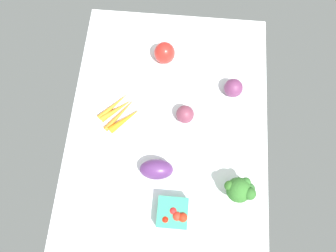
{
  "coord_description": "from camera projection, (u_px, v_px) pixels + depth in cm",
  "views": [
    {
      "loc": [
        -38.65,
        -3.32,
        117.66
      ],
      "look_at": [
        0.0,
        0.0,
        4.0
      ],
      "focal_mm": 33.99,
      "sensor_mm": 36.0,
      "label": 1
    }
  ],
  "objects": [
    {
      "name": "red_onion_center",
      "position": [
        233.0,
        88.0,
        1.23
      ],
      "size": [
        7.3,
        7.3,
        7.3
      ],
      "primitive_type": "sphere",
      "color": "#6F325C",
      "rests_on": "tablecloth"
    },
    {
      "name": "broccoli_head",
      "position": [
        241.0,
        190.0,
        1.07
      ],
      "size": [
        8.65,
        10.61,
        11.23
      ],
      "color": "#99CE76",
      "rests_on": "tablecloth"
    },
    {
      "name": "tablecloth",
      "position": [
        168.0,
        129.0,
        1.23
      ],
      "size": [
        104.0,
        76.0,
        2.0
      ],
      "primitive_type": "cube",
      "color": "white",
      "rests_on": "ground"
    },
    {
      "name": "bell_pepper_red",
      "position": [
        165.0,
        53.0,
        1.27
      ],
      "size": [
        11.41,
        11.41,
        9.4
      ],
      "primitive_type": "ellipsoid",
      "rotation": [
        0.0,
        0.0,
        1.05
      ],
      "color": "red",
      "rests_on": "tablecloth"
    },
    {
      "name": "berry_basket",
      "position": [
        173.0,
        213.0,
        1.09
      ],
      "size": [
        10.37,
        10.37,
        6.82
      ],
      "color": "teal",
      "rests_on": "tablecloth"
    },
    {
      "name": "eggplant",
      "position": [
        156.0,
        169.0,
        1.13
      ],
      "size": [
        8.07,
        12.48,
        7.3
      ],
      "primitive_type": "ellipsoid",
      "rotation": [
        0.0,
        0.0,
        1.64
      ],
      "color": "#582D6A",
      "rests_on": "tablecloth"
    },
    {
      "name": "carrot_bunch",
      "position": [
        119.0,
        113.0,
        1.23
      ],
      "size": [
        17.65,
        17.42,
        2.98
      ],
      "color": "orange",
      "rests_on": "tablecloth"
    },
    {
      "name": "red_onion_near_basket",
      "position": [
        185.0,
        114.0,
        1.2
      ],
      "size": [
        6.9,
        6.9,
        6.9
      ],
      "primitive_type": "sphere",
      "color": "brown",
      "rests_on": "tablecloth"
    }
  ]
}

